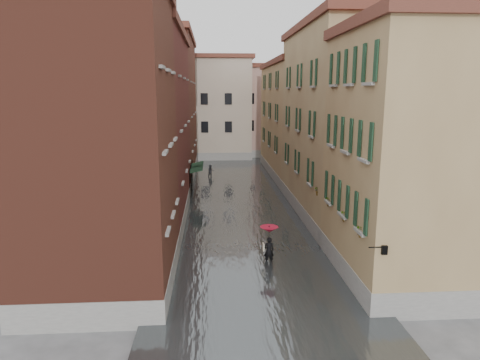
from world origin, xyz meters
name	(u,v)px	position (x,y,z in m)	size (l,w,h in m)	color
ground	(254,264)	(0.00, 0.00, 0.00)	(120.00, 120.00, 0.00)	#4F5052
floodwater	(239,201)	(0.00, 13.00, 0.10)	(10.00, 60.00, 0.20)	#464B4D
building_left_near	(100,147)	(-7.00, -2.00, 6.50)	(6.00, 8.00, 13.00)	brown
building_left_mid	(141,131)	(-7.00, 9.00, 6.25)	(6.00, 14.00, 12.50)	#551E1A
building_left_far	(164,110)	(-7.00, 24.00, 7.00)	(6.00, 16.00, 14.00)	brown
building_right_near	(410,161)	(7.00, -2.00, 5.75)	(6.00, 8.00, 11.50)	#96774D
building_right_mid	(340,126)	(7.00, 9.00, 6.50)	(6.00, 14.00, 13.00)	tan
building_right_far	(298,122)	(7.00, 24.00, 5.75)	(6.00, 16.00, 11.50)	#96774D
building_end_cream	(205,110)	(-3.00, 38.00, 6.50)	(12.00, 9.00, 13.00)	#C0AF99
building_end_pink	(269,112)	(6.00, 40.00, 6.00)	(10.00, 9.00, 12.00)	tan
awning_near	(196,170)	(-3.49, 14.49, 2.46)	(1.09, 2.82, 2.80)	black
awning_far	(197,166)	(-3.49, 16.30, 2.46)	(1.09, 2.82, 2.80)	black
wall_lantern	(383,249)	(4.33, -6.00, 3.01)	(0.71, 0.22, 0.35)	black
window_planters	(338,202)	(4.12, -0.68, 3.51)	(0.59, 8.24, 0.84)	#9B6532
pedestrian_main	(269,241)	(0.76, -0.04, 1.30)	(0.98, 0.98, 2.06)	black
pedestrian_far	(211,172)	(-2.29, 23.01, 0.71)	(0.69, 0.54, 1.42)	black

